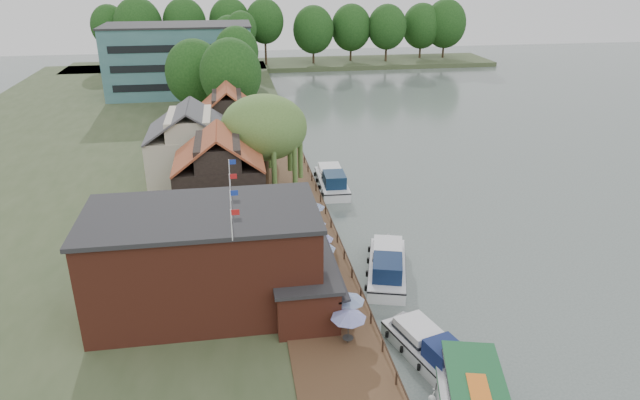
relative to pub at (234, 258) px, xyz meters
name	(u,v)px	position (x,y,z in m)	size (l,w,h in m)	color
ground	(422,291)	(14.00, 1.00, -4.65)	(260.00, 260.00, 0.00)	#4F5C58
land_bank	(101,160)	(-16.00, 36.00, -4.15)	(50.00, 140.00, 1.00)	#384728
quay_deck	(302,230)	(6.00, 11.00, -3.60)	(6.00, 50.00, 0.10)	#47301E
quay_rail	(330,221)	(8.70, 11.50, -3.15)	(0.20, 49.00, 1.00)	black
pub	(234,258)	(0.00, 0.00, 0.00)	(20.00, 11.00, 7.30)	maroon
hotel_block	(180,60)	(-8.00, 71.00, 2.50)	(25.40, 12.40, 12.30)	#38666B
cottage_a	(220,175)	(-1.00, 15.00, 0.60)	(8.60, 7.60, 8.50)	black
cottage_b	(191,145)	(-4.00, 25.00, 0.60)	(9.60, 8.60, 8.50)	beige
cottage_c	(228,121)	(0.00, 34.00, 0.60)	(7.60, 7.60, 8.50)	black
willow	(265,146)	(3.50, 20.00, 1.56)	(8.60, 8.60, 10.43)	#476B2D
umbrella_0	(348,327)	(6.77, -5.79, -2.36)	(2.26, 2.26, 2.38)	navy
umbrella_1	(347,309)	(7.12, -3.88, -2.36)	(2.25, 2.25, 2.38)	navy
umbrella_2	(322,273)	(6.24, 0.98, -2.36)	(2.07, 2.07, 2.38)	navy
umbrella_3	(321,257)	(6.54, 3.53, -2.36)	(2.33, 2.33, 2.38)	navy
umbrella_4	(321,246)	(6.82, 5.20, -2.36)	(2.03, 2.03, 2.38)	navy
umbrella_5	(312,231)	(6.50, 8.02, -2.36)	(2.44, 2.44, 2.38)	navy
umbrella_6	(312,214)	(7.05, 11.52, -2.36)	(2.29, 2.29, 2.38)	navy
cruiser_0	(430,346)	(11.81, -6.95, -3.57)	(2.91, 9.02, 2.15)	silver
cruiser_1	(387,262)	(11.94, 3.72, -3.43)	(3.24, 10.01, 2.43)	silver
cruiser_2	(332,178)	(10.97, 23.17, -3.43)	(3.24, 10.01, 2.43)	silver
swan	(432,398)	(10.74, -10.48, -4.43)	(0.44, 0.44, 0.44)	white
bank_tree_0	(231,87)	(0.69, 43.90, 2.86)	(8.34, 8.34, 13.02)	#143811
bank_tree_1	(195,81)	(-4.49, 51.06, 2.42)	(8.50, 8.50, 12.15)	#143811
bank_tree_2	(237,69)	(1.85, 57.01, 2.96)	(6.87, 6.87, 13.23)	#143811
bank_tree_3	(223,52)	(-0.30, 79.25, 2.40)	(7.90, 7.90, 12.10)	#143811
bank_tree_4	(242,44)	(3.58, 87.44, 2.93)	(6.29, 6.29, 13.16)	#143811
bank_tree_5	(230,43)	(1.16, 94.96, 2.21)	(7.90, 7.90, 11.71)	#143811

